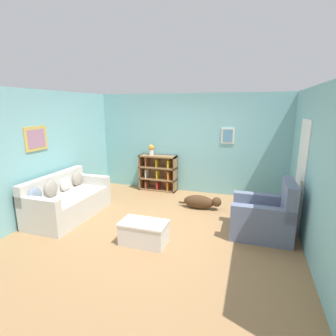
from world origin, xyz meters
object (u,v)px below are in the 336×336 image
object	(u,v)px
couch	(67,201)
bookshelf	(158,173)
coffee_table	(144,232)
vase	(151,149)
dog	(201,202)
recliner_chair	(265,217)

from	to	relation	value
couch	bookshelf	world-z (taller)	bookshelf
coffee_table	vase	world-z (taller)	vase
coffee_table	dog	size ratio (longest dim) A/B	0.78
bookshelf	dog	xyz separation A→B (m)	(1.39, -1.00, -0.32)
bookshelf	dog	size ratio (longest dim) A/B	1.02
vase	recliner_chair	bearing A→B (deg)	-32.82
recliner_chair	coffee_table	world-z (taller)	recliner_chair
recliner_chair	vase	xyz separation A→B (m)	(-2.90, 1.87, 0.79)
couch	vase	world-z (taller)	vase
recliner_chair	coffee_table	distance (m)	2.17
recliner_chair	bookshelf	bearing A→B (deg)	145.02
recliner_chair	coffee_table	size ratio (longest dim) A/B	1.32
bookshelf	recliner_chair	world-z (taller)	recliner_chair
coffee_table	vase	xyz separation A→B (m)	(-0.96, 2.81, 0.93)
couch	recliner_chair	xyz separation A→B (m)	(3.93, 0.38, 0.02)
dog	couch	bearing A→B (deg)	-154.03
bookshelf	vase	size ratio (longest dim) A/B	3.55
couch	vase	bearing A→B (deg)	65.53
coffee_table	vase	size ratio (longest dim) A/B	2.71
bookshelf	dog	world-z (taller)	bookshelf
dog	vase	world-z (taller)	vase
bookshelf	coffee_table	distance (m)	2.95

